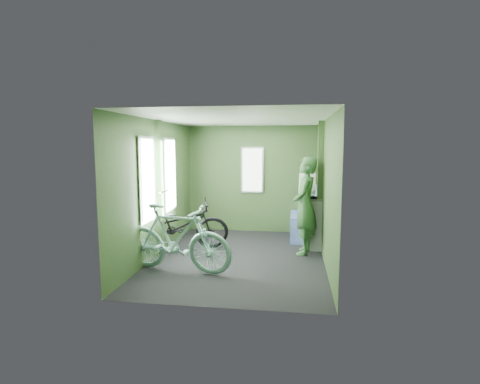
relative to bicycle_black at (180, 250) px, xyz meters
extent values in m
plane|color=black|center=(1.12, -0.28, 0.00)|extent=(4.00, 4.00, 0.00)
cube|color=silver|center=(1.12, -0.28, 2.30)|extent=(2.80, 4.00, 0.02)
cube|color=#2F4821|center=(1.12, 1.72, 1.15)|extent=(2.80, 0.02, 2.30)
cube|color=#2F4821|center=(1.12, -2.28, 1.15)|extent=(2.80, 0.02, 2.30)
cube|color=#2F4821|center=(-0.28, -0.28, 1.15)|extent=(0.02, 4.00, 2.30)
cube|color=#2F4821|center=(2.52, -0.28, 1.15)|extent=(0.02, 4.00, 2.30)
cube|color=#2F4821|center=(-0.24, -0.28, 1.15)|extent=(0.08, 0.12, 2.30)
cube|color=silver|center=(-0.23, -0.83, 1.35)|extent=(0.02, 0.56, 1.34)
cube|color=silver|center=(-0.23, 0.27, 1.35)|extent=(0.02, 0.56, 1.34)
cube|color=white|center=(-0.22, -0.83, 1.88)|extent=(0.00, 0.12, 0.12)
cube|color=white|center=(-0.22, 0.27, 1.88)|extent=(0.00, 0.12, 0.12)
cylinder|color=silver|center=(-0.17, -0.28, 1.10)|extent=(0.03, 0.40, 0.03)
cube|color=#2F4821|center=(2.47, 0.32, 1.15)|extent=(0.10, 0.10, 2.30)
cube|color=white|center=(2.50, 0.62, 1.85)|extent=(0.02, 0.40, 0.50)
cube|color=silver|center=(1.12, 1.68, 1.35)|extent=(0.50, 0.02, 1.00)
imported|color=black|center=(0.00, 0.00, 0.00)|extent=(1.92, 1.29, 1.02)
imported|color=#87BDB7|center=(0.30, -1.17, 0.00)|extent=(1.82, 0.92, 1.11)
imported|color=#2F562F|center=(2.21, 0.11, 0.84)|extent=(0.48, 0.66, 1.69)
cube|color=silver|center=(2.25, 0.41, 1.20)|extent=(0.30, 0.15, 0.36)
cube|color=gray|center=(2.38, 0.46, 0.47)|extent=(0.28, 0.39, 0.94)
cube|color=navy|center=(2.24, 1.17, 0.25)|extent=(0.56, 1.01, 0.50)
cube|color=navy|center=(2.49, 1.17, 0.78)|extent=(0.07, 1.01, 0.56)
camera|label=1|loc=(2.01, -6.34, 1.87)|focal=28.00mm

